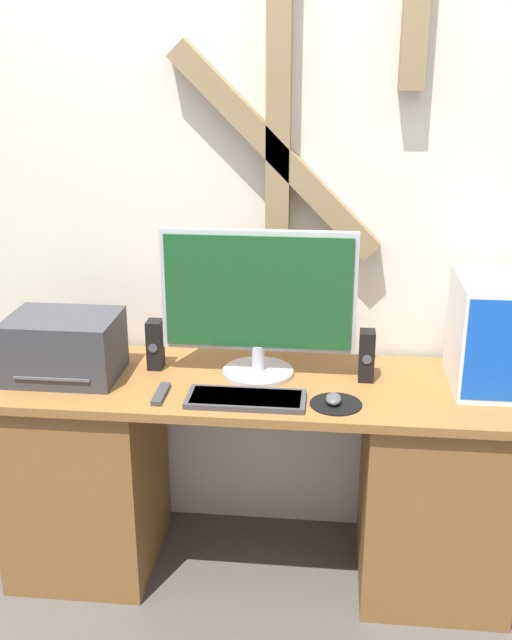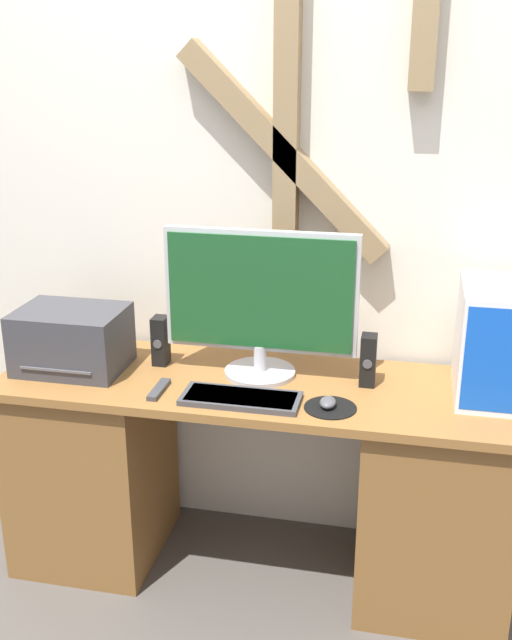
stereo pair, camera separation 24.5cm
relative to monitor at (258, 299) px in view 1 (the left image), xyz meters
name	(u,v)px [view 1 (the left image)]	position (x,y,z in m)	size (l,w,h in m)	color
ground_plane	(248,618)	(0.00, -0.34, -1.02)	(12.00, 12.00, 0.00)	#4C4742
wall_back	(267,184)	(0.01, 0.27, 0.34)	(6.40, 0.13, 2.76)	silver
desk	(256,475)	(0.00, -0.06, -0.63)	(1.75, 0.56, 0.75)	brown
monitor	(258,299)	(0.00, 0.00, 0.00)	(0.65, 0.24, 0.51)	#B7B7BC
keyboard	(246,399)	(-0.02, -0.22, -0.26)	(0.38, 0.15, 0.02)	#3D3D42
mousepad	(336,404)	(0.27, -0.21, -0.27)	(0.17, 0.17, 0.00)	black
mouse	(333,399)	(0.26, -0.21, -0.25)	(0.05, 0.08, 0.03)	#4C4C51
computer_tower	(486,333)	(0.75, -0.01, -0.09)	(0.21, 0.34, 0.37)	white
printer	(65,347)	(-0.65, -0.09, -0.16)	(0.36, 0.28, 0.22)	#38383D
speaker_left	(155,344)	(-0.36, 0.02, -0.18)	(0.05, 0.07, 0.18)	black
speaker_right	(367,356)	(0.37, -0.01, -0.18)	(0.05, 0.07, 0.18)	black
remote_control	(161,394)	(-0.29, -0.21, -0.26)	(0.03, 0.15, 0.02)	#38383D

